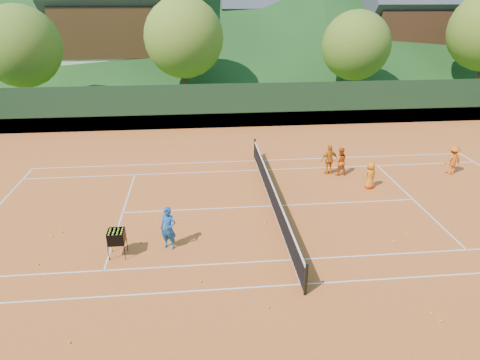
{
  "coord_description": "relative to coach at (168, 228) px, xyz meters",
  "views": [
    {
      "loc": [
        -3.03,
        -16.35,
        8.53
      ],
      "look_at": [
        -1.42,
        0.0,
        1.31
      ],
      "focal_mm": 32.0,
      "sensor_mm": 36.0,
      "label": 1
    }
  ],
  "objects": [
    {
      "name": "tennis_ball_4",
      "position": [
        4.6,
        0.02,
        -0.78
      ],
      "size": [
        0.07,
        0.07,
        0.07
      ],
      "primitive_type": "sphere",
      "color": "#C2E025",
      "rests_on": "clay_court"
    },
    {
      "name": "tennis_ball_21",
      "position": [
        -4.41,
        -0.65,
        -0.78
      ],
      "size": [
        0.07,
        0.07,
        0.07
      ],
      "primitive_type": "sphere",
      "color": "#C2E025",
      "rests_on": "clay_court"
    },
    {
      "name": "tennis_ball_7",
      "position": [
        -2.07,
        -0.55,
        -0.78
      ],
      "size": [
        0.07,
        0.07,
        0.07
      ],
      "primitive_type": "sphere",
      "color": "#C2E025",
      "rests_on": "clay_court"
    },
    {
      "name": "tennis_ball_19",
      "position": [
        9.98,
        1.75,
        -0.78
      ],
      "size": [
        0.07,
        0.07,
        0.07
      ],
      "primitive_type": "sphere",
      "color": "#C2E025",
      "rests_on": "clay_court"
    },
    {
      "name": "tennis_ball_6",
      "position": [
        7.7,
        -4.29,
        -0.78
      ],
      "size": [
        0.07,
        0.07,
        0.07
      ],
      "primitive_type": "sphere",
      "color": "#C2E025",
      "rests_on": "clay_court"
    },
    {
      "name": "tennis_ball_18",
      "position": [
        3.05,
        -3.57,
        -0.78
      ],
      "size": [
        0.07,
        0.07,
        0.07
      ],
      "primitive_type": "sphere",
      "color": "#C2E025",
      "rests_on": "clay_court"
    },
    {
      "name": "ball_hopper",
      "position": [
        -1.77,
        -0.34,
        -0.07
      ],
      "size": [
        0.57,
        0.57,
        1.0
      ],
      "color": "black",
      "rests_on": "clay_court"
    },
    {
      "name": "student_a",
      "position": [
        8.22,
        6.03,
        -0.08
      ],
      "size": [
        0.72,
        0.57,
        1.47
      ],
      "primitive_type": "imported",
      "rotation": [
        0.0,
        0.0,
        3.12
      ],
      "color": "#D25612",
      "rests_on": "clay_court"
    },
    {
      "name": "tennis_ball_12",
      "position": [
        8.26,
        -0.45,
        -0.78
      ],
      "size": [
        0.07,
        0.07,
        0.07
      ],
      "primitive_type": "sphere",
      "color": "#C2E025",
      "rests_on": "clay_court"
    },
    {
      "name": "coach",
      "position": [
        0.0,
        0.0,
        0.0
      ],
      "size": [
        0.69,
        0.57,
        1.62
      ],
      "primitive_type": "imported",
      "rotation": [
        0.0,
        0.0,
        -0.36
      ],
      "color": "#175097",
      "rests_on": "clay_court"
    },
    {
      "name": "student_c",
      "position": [
        9.13,
        4.31,
        -0.16
      ],
      "size": [
        0.73,
        0.59,
        1.3
      ],
      "primitive_type": "imported",
      "rotation": [
        0.0,
        0.0,
        3.47
      ],
      "color": "orange",
      "rests_on": "clay_court"
    },
    {
      "name": "ground",
      "position": [
        4.27,
        2.92,
        -0.83
      ],
      "size": [
        400.0,
        400.0,
        0.0
      ],
      "primitive_type": "plane",
      "color": "#32561B",
      "rests_on": "ground"
    },
    {
      "name": "perimeter_fence",
      "position": [
        4.27,
        2.92,
        0.44
      ],
      "size": [
        40.4,
        24.24,
        3.0
      ],
      "color": "black",
      "rests_on": "clay_court"
    },
    {
      "name": "student_b",
      "position": [
        7.72,
        6.18,
        -0.04
      ],
      "size": [
        0.97,
        0.56,
        1.55
      ],
      "primitive_type": "imported",
      "rotation": [
        0.0,
        0.0,
        3.35
      ],
      "color": "orange",
      "rests_on": "clay_court"
    },
    {
      "name": "tennis_ball_1",
      "position": [
        0.18,
        2.09,
        -0.78
      ],
      "size": [
        0.07,
        0.07,
        0.07
      ],
      "primitive_type": "sphere",
      "color": "#C2E025",
      "rests_on": "clay_court"
    },
    {
      "name": "tree_c",
      "position": [
        14.27,
        21.92,
        3.71
      ],
      "size": [
        5.6,
        5.6,
        7.35
      ],
      "color": "#422A1A",
      "rests_on": "ground"
    },
    {
      "name": "tree_a",
      "position": [
        -11.73,
        20.92,
        4.04
      ],
      "size": [
        6.0,
        6.0,
        7.88
      ],
      "color": "#432C1A",
      "rests_on": "ground"
    },
    {
      "name": "tennis_net",
      "position": [
        4.27,
        2.92,
        -0.31
      ],
      "size": [
        0.1,
        12.07,
        1.1
      ],
      "color": "black",
      "rests_on": "clay_court"
    },
    {
      "name": "chalet_right",
      "position": [
        24.27,
        32.92,
        4.43
      ],
      "size": [
        11.5,
        8.82,
        11.91
      ],
      "color": "beige",
      "rests_on": "ground"
    },
    {
      "name": "tennis_ball_15",
      "position": [
        4.69,
        -0.56,
        -0.78
      ],
      "size": [
        0.07,
        0.07,
        0.07
      ],
      "primitive_type": "sphere",
      "color": "#C2E025",
      "rests_on": "clay_court"
    },
    {
      "name": "student_d",
      "position": [
        13.91,
        5.57,
        -0.05
      ],
      "size": [
        1.09,
        0.78,
        1.52
      ],
      "primitive_type": "imported",
      "rotation": [
        0.0,
        0.0,
        3.38
      ],
      "color": "orange",
      "rests_on": "clay_court"
    },
    {
      "name": "tennis_ball_9",
      "position": [
        9.13,
        0.73,
        -0.78
      ],
      "size": [
        0.07,
        0.07,
        0.07
      ],
      "primitive_type": "sphere",
      "color": "#C2E025",
      "rests_on": "clay_court"
    },
    {
      "name": "tennis_ball_13",
      "position": [
        7.8,
        -4.61,
        -0.78
      ],
      "size": [
        0.07,
        0.07,
        0.07
      ],
      "primitive_type": "sphere",
      "color": "#C2E025",
      "rests_on": "clay_court"
    },
    {
      "name": "tennis_ball_20",
      "position": [
        -2.21,
        1.83,
        -0.78
      ],
      "size": [
        0.07,
        0.07,
        0.07
      ],
      "primitive_type": "sphere",
      "color": "#C2E025",
      "rests_on": "clay_court"
    },
    {
      "name": "tennis_ball_14",
      "position": [
        -2.41,
        -4.43,
        -0.78
      ],
      "size": [
        0.07,
        0.07,
        0.07
      ],
      "primitive_type": "sphere",
      "color": "#C2E025",
      "rests_on": "clay_court"
    },
    {
      "name": "chalet_mid",
      "position": [
        10.27,
        36.92,
        4.16
      ],
      "size": [
        12.65,
        8.82,
        11.45
      ],
      "color": "beige",
      "rests_on": "ground"
    },
    {
      "name": "tennis_ball_17",
      "position": [
        -1.09,
        0.41,
        -0.78
      ],
      "size": [
        0.07,
        0.07,
        0.07
      ],
      "primitive_type": "sphere",
      "color": "#C2E025",
      "rests_on": "clay_court"
    },
    {
      "name": "tennis_ball_11",
      "position": [
        -4.5,
        1.19,
        -0.78
      ],
      "size": [
        0.07,
        0.07,
        0.07
      ],
      "primitive_type": "sphere",
      "color": "#C2E025",
      "rests_on": "clay_court"
    },
    {
      "name": "tennis_ball_16",
      "position": [
        3.74,
        1.45,
        -0.78
      ],
      "size": [
        0.07,
        0.07,
        0.07
      ],
      "primitive_type": "sphere",
      "color": "#C2E025",
      "rests_on": "clay_court"
    },
    {
      "name": "tree_b",
      "position": [
        0.27,
        22.92,
        4.36
      ],
      "size": [
        6.4,
        6.4,
        8.4
      ],
      "color": "#3D2618",
      "rests_on": "ground"
    },
    {
      "name": "court_lines",
      "position": [
        4.27,
        2.92,
        -0.81
      ],
      "size": [
        23.83,
        11.03,
        0.0
      ],
      "color": "white",
      "rests_on": "clay_court"
    },
    {
      "name": "tennis_ball_3",
      "position": [
        -4.2,
        1.49,
        -0.78
      ],
      "size": [
        0.07,
        0.07,
        0.07
      ],
      "primitive_type": "sphere",
      "color": "#C2E025",
      "rests_on": "clay_court"
    },
    {
      "name": "tennis_ball_2",
      "position": [
        9.01,
        0.04,
        -0.78
      ],
      "size": [
        0.07,
        0.07,
        0.07
      ],
      "primitive_type": "sphere",
      "color": "#C2E025",
      "rests_on": "clay_court"
    },
    {
      "name": "chalet_left",
      "position": [
        -5.73,
        32.92,
        4.81
      ],
      "size": [
        13.8,
        9.93,
        12.92
      ],
      "color": "beige",
      "rests_on": "ground"
    },
    {
      "name": "tennis_ball_22",
      "position": [
        1.09,
        -2.15,
        -0.78
      ],
      "size": [
        0.07,
        0.07,
        0.07
      ],
      "primitive_type": "sphere",
      "color": "#C2E025",
      "rests_on": "clay_court"
    },
    {
      "name": "clay_court",
      "position": [
        4.27,
        2.92,
        -0.82
      ],
      "size": [
        40.0,
        24.0,
        0.02
      ],
      "primitive_type": "cube",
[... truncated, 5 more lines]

